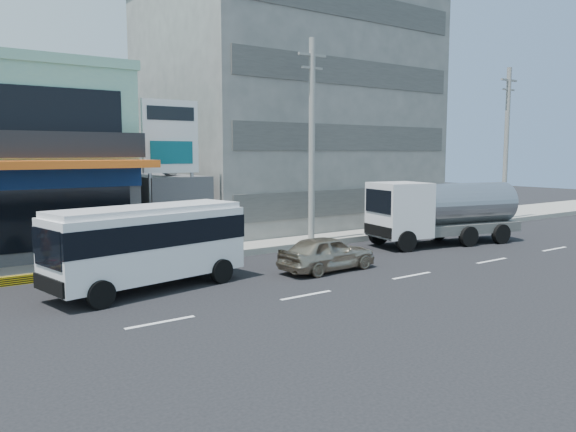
{
  "coord_description": "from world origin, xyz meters",
  "views": [
    {
      "loc": [
        -10.84,
        -14.06,
        4.6
      ],
      "look_at": [
        1.51,
        3.12,
        2.2
      ],
      "focal_mm": 35.0,
      "sensor_mm": 36.0,
      "label": 1
    }
  ],
  "objects_px": {
    "billboard": "(171,145)",
    "utility_pole_near": "(312,141)",
    "concrete_building": "(287,114)",
    "tanker_truck": "(440,211)",
    "utility_pole_far": "(506,144)",
    "minibus": "(148,240)",
    "satellite_dish": "(165,174)",
    "sedan": "(327,253)"
  },
  "relations": [
    {
      "from": "concrete_building",
      "to": "tanker_truck",
      "type": "xyz_separation_m",
      "value": [
        1.66,
        -10.83,
        -5.3
      ]
    },
    {
      "from": "minibus",
      "to": "tanker_truck",
      "type": "xyz_separation_m",
      "value": [
        15.48,
        0.4,
        0.02
      ]
    },
    {
      "from": "sedan",
      "to": "billboard",
      "type": "bearing_deg",
      "value": 25.54
    },
    {
      "from": "satellite_dish",
      "to": "sedan",
      "type": "relative_size",
      "value": 0.37
    },
    {
      "from": "utility_pole_near",
      "to": "sedan",
      "type": "distance_m",
      "value": 7.22
    },
    {
      "from": "concrete_building",
      "to": "tanker_truck",
      "type": "bearing_deg",
      "value": -81.27
    },
    {
      "from": "satellite_dish",
      "to": "utility_pole_far",
      "type": "height_order",
      "value": "utility_pole_far"
    },
    {
      "from": "utility_pole_far",
      "to": "minibus",
      "type": "height_order",
      "value": "utility_pole_far"
    },
    {
      "from": "sedan",
      "to": "utility_pole_near",
      "type": "bearing_deg",
      "value": -34.11
    },
    {
      "from": "utility_pole_near",
      "to": "minibus",
      "type": "bearing_deg",
      "value": -159.7
    },
    {
      "from": "minibus",
      "to": "billboard",
      "type": "bearing_deg",
      "value": 58.59
    },
    {
      "from": "utility_pole_far",
      "to": "tanker_truck",
      "type": "relative_size",
      "value": 1.2
    },
    {
      "from": "concrete_building",
      "to": "satellite_dish",
      "type": "relative_size",
      "value": 10.67
    },
    {
      "from": "concrete_building",
      "to": "billboard",
      "type": "bearing_deg",
      "value": -151.08
    },
    {
      "from": "concrete_building",
      "to": "minibus",
      "type": "relative_size",
      "value": 2.28
    },
    {
      "from": "satellite_dish",
      "to": "tanker_truck",
      "type": "xyz_separation_m",
      "value": [
        11.66,
        -6.83,
        -1.88
      ]
    },
    {
      "from": "tanker_truck",
      "to": "concrete_building",
      "type": "bearing_deg",
      "value": 98.73
    },
    {
      "from": "utility_pole_far",
      "to": "minibus",
      "type": "bearing_deg",
      "value": -171.99
    },
    {
      "from": "minibus",
      "to": "sedan",
      "type": "bearing_deg",
      "value": -10.0
    },
    {
      "from": "satellite_dish",
      "to": "tanker_truck",
      "type": "distance_m",
      "value": 13.64
    },
    {
      "from": "concrete_building",
      "to": "billboard",
      "type": "xyz_separation_m",
      "value": [
        -10.5,
        -5.8,
        -2.07
      ]
    },
    {
      "from": "sedan",
      "to": "tanker_truck",
      "type": "height_order",
      "value": "tanker_truck"
    },
    {
      "from": "satellite_dish",
      "to": "minibus",
      "type": "xyz_separation_m",
      "value": [
        -3.82,
        -7.23,
        -1.89
      ]
    },
    {
      "from": "utility_pole_near",
      "to": "minibus",
      "type": "height_order",
      "value": "utility_pole_near"
    },
    {
      "from": "concrete_building",
      "to": "satellite_dish",
      "type": "distance_m",
      "value": 11.3
    },
    {
      "from": "utility_pole_near",
      "to": "minibus",
      "type": "relative_size",
      "value": 1.43
    },
    {
      "from": "satellite_dish",
      "to": "utility_pole_near",
      "type": "distance_m",
      "value": 7.17
    },
    {
      "from": "billboard",
      "to": "utility_pole_near",
      "type": "distance_m",
      "value": 6.75
    },
    {
      "from": "satellite_dish",
      "to": "sedan",
      "type": "xyz_separation_m",
      "value": [
        3.0,
        -8.43,
        -2.88
      ]
    },
    {
      "from": "concrete_building",
      "to": "sedan",
      "type": "bearing_deg",
      "value": -119.38
    },
    {
      "from": "minibus",
      "to": "tanker_truck",
      "type": "distance_m",
      "value": 15.48
    },
    {
      "from": "utility_pole_far",
      "to": "tanker_truck",
      "type": "xyz_separation_m",
      "value": [
        -10.34,
        -3.23,
        -3.45
      ]
    },
    {
      "from": "utility_pole_near",
      "to": "utility_pole_far",
      "type": "xyz_separation_m",
      "value": [
        16.0,
        0.0,
        0.0
      ]
    },
    {
      "from": "billboard",
      "to": "utility_pole_near",
      "type": "xyz_separation_m",
      "value": [
        6.5,
        -1.8,
        0.22
      ]
    },
    {
      "from": "utility_pole_far",
      "to": "concrete_building",
      "type": "bearing_deg",
      "value": 147.65
    },
    {
      "from": "satellite_dish",
      "to": "minibus",
      "type": "height_order",
      "value": "satellite_dish"
    },
    {
      "from": "minibus",
      "to": "tanker_truck",
      "type": "relative_size",
      "value": 0.84
    },
    {
      "from": "satellite_dish",
      "to": "billboard",
      "type": "relative_size",
      "value": 0.22
    },
    {
      "from": "billboard",
      "to": "minibus",
      "type": "bearing_deg",
      "value": -121.41
    },
    {
      "from": "satellite_dish",
      "to": "tanker_truck",
      "type": "relative_size",
      "value": 0.18
    },
    {
      "from": "utility_pole_far",
      "to": "tanker_truck",
      "type": "height_order",
      "value": "utility_pole_far"
    },
    {
      "from": "utility_pole_near",
      "to": "sedan",
      "type": "bearing_deg",
      "value": -121.83
    }
  ]
}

